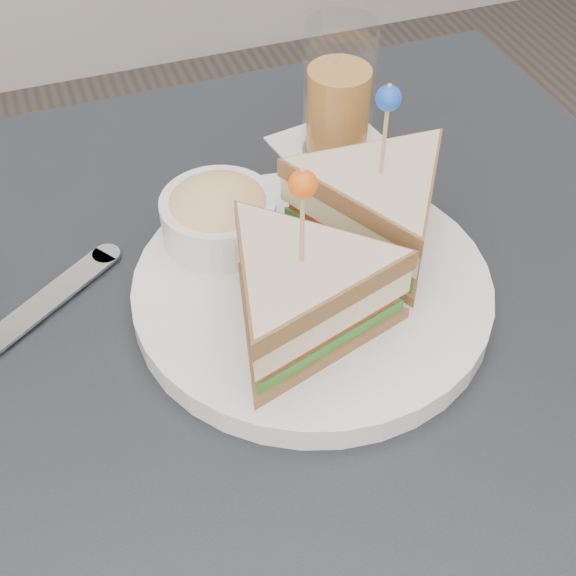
{
  "coord_description": "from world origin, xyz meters",
  "views": [
    {
      "loc": [
        -0.13,
        -0.39,
        1.24
      ],
      "look_at": [
        0.01,
        0.01,
        0.8
      ],
      "focal_mm": 50.0,
      "sensor_mm": 36.0,
      "label": 1
    }
  ],
  "objects": [
    {
      "name": "table",
      "position": [
        0.0,
        0.0,
        0.67
      ],
      "size": [
        0.8,
        0.8,
        0.75
      ],
      "color": "black",
      "rests_on": "ground"
    },
    {
      "name": "plate_meal",
      "position": [
        0.05,
        0.04,
        0.8
      ],
      "size": [
        0.36,
        0.35,
        0.17
      ],
      "rotation": [
        0.0,
        0.0,
        -0.22
      ],
      "color": "white",
      "rests_on": "table"
    },
    {
      "name": "drink_set",
      "position": [
        0.14,
        0.22,
        0.81
      ],
      "size": [
        0.13,
        0.13,
        0.14
      ],
      "rotation": [
        0.0,
        0.0,
        0.17
      ],
      "color": "white",
      "rests_on": "table"
    }
  ]
}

